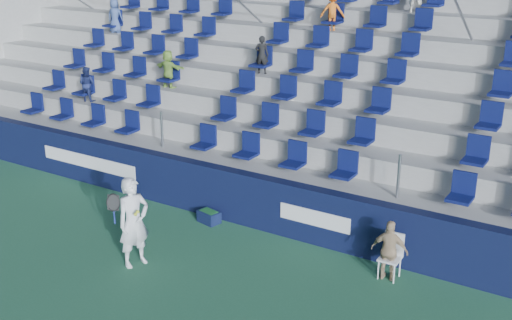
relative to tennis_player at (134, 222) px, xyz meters
The scene contains 7 objects.
ground 1.47m from the tennis_player, 21.27° to the right, with size 70.00×70.00×0.00m, color #2C6745.
sponsor_wall 2.95m from the tennis_player, 68.23° to the left, with size 24.00×0.32×1.20m.
grandstand 7.99m from the tennis_player, 82.14° to the left, with size 24.00×8.17×6.63m.
tennis_player is the anchor object (origin of this frame).
line_judge_chair 4.94m from the tennis_player, 26.76° to the left, with size 0.39×0.40×0.87m.
line_judge 4.87m from the tennis_player, 25.28° to the left, with size 0.69×0.29×1.18m, color tan.
ball_bin 2.45m from the tennis_player, 88.29° to the left, with size 0.55×0.42×0.28m.
Camera 1 is at (6.87, -7.83, 6.12)m, focal length 45.00 mm.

